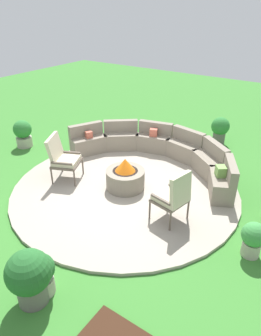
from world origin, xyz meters
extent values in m
plane|color=#387A2D|center=(0.00, 0.00, 0.00)|extent=(24.00, 24.00, 0.00)
cylinder|color=#9E9384|center=(0.00, 0.00, 0.03)|extent=(4.91, 4.91, 0.06)
cylinder|color=gray|center=(0.00, 0.00, 0.27)|extent=(0.84, 0.84, 0.42)
cylinder|color=black|center=(0.00, 0.00, 0.45)|extent=(0.55, 0.55, 0.06)
cone|color=orange|center=(0.00, 0.00, 0.62)|extent=(0.44, 0.44, 0.28)
cube|color=gray|center=(1.82, 0.89, 0.29)|extent=(0.81, 1.03, 0.45)
cube|color=gray|center=(1.95, 0.96, 0.67)|extent=(0.55, 0.90, 0.32)
cube|color=gray|center=(1.25, 1.59, 0.29)|extent=(1.00, 0.92, 0.45)
cube|color=gray|center=(1.34, 1.70, 0.67)|extent=(0.82, 0.70, 0.32)
cube|color=gray|center=(0.44, 1.98, 0.29)|extent=(1.00, 0.64, 0.45)
cube|color=gray|center=(0.48, 2.12, 0.67)|extent=(0.93, 0.36, 0.32)
cube|color=gray|center=(-0.45, 1.97, 0.29)|extent=(1.00, 0.64, 0.45)
cube|color=gray|center=(-0.48, 2.12, 0.67)|extent=(0.93, 0.36, 0.32)
cube|color=gray|center=(-1.26, 1.59, 0.29)|extent=(1.00, 0.93, 0.45)
cube|color=gray|center=(-1.35, 1.70, 0.67)|extent=(0.82, 0.70, 0.32)
cube|color=gray|center=(-1.82, 0.89, 0.29)|extent=(0.81, 1.03, 0.45)
cube|color=gray|center=(-1.95, 0.95, 0.67)|extent=(0.55, 0.90, 0.32)
cube|color=#70A34C|center=(1.77, 0.87, 0.62)|extent=(0.28, 0.28, 0.22)
cube|color=#BC5B47|center=(-0.44, 1.93, 0.61)|extent=(0.25, 0.23, 0.20)
cube|color=#BC5B47|center=(-1.78, 0.86, 0.60)|extent=(0.20, 0.21, 0.17)
cylinder|color=brown|center=(-1.18, -0.07, 0.25)|extent=(0.04, 0.04, 0.38)
cylinder|color=brown|center=(-0.94, -0.60, 0.25)|extent=(0.04, 0.04, 0.38)
cylinder|color=brown|center=(-1.66, -0.28, 0.25)|extent=(0.04, 0.04, 0.38)
cylinder|color=brown|center=(-1.42, -0.81, 0.25)|extent=(0.04, 0.04, 0.38)
cube|color=brown|center=(-1.30, -0.44, 0.47)|extent=(0.77, 0.79, 0.05)
cube|color=beige|center=(-1.30, -0.44, 0.54)|extent=(0.70, 0.73, 0.09)
cube|color=beige|center=(-1.52, -0.54, 0.79)|extent=(0.37, 0.63, 0.65)
cube|color=brown|center=(-1.41, -0.19, 0.60)|extent=(0.46, 0.24, 0.04)
cube|color=brown|center=(-1.19, -0.69, 0.60)|extent=(0.46, 0.24, 0.04)
cylinder|color=brown|center=(1.01, -0.64, 0.25)|extent=(0.04, 0.04, 0.38)
cylinder|color=brown|center=(1.11, -0.13, 0.25)|extent=(0.04, 0.04, 0.38)
cylinder|color=brown|center=(1.49, -0.74, 0.25)|extent=(0.04, 0.04, 0.38)
cylinder|color=brown|center=(1.60, -0.23, 0.25)|extent=(0.04, 0.04, 0.38)
cube|color=brown|center=(1.30, -0.43, 0.47)|extent=(0.63, 0.65, 0.05)
cube|color=beige|center=(1.30, -0.43, 0.54)|extent=(0.58, 0.60, 0.09)
cube|color=beige|center=(1.52, -0.48, 0.79)|extent=(0.23, 0.54, 0.61)
cube|color=brown|center=(1.25, -0.68, 0.60)|extent=(0.45, 0.14, 0.04)
cube|color=brown|center=(1.35, -0.19, 0.60)|extent=(0.45, 0.14, 0.04)
cylinder|color=#A89E8E|center=(2.84, -0.47, 0.13)|extent=(0.30, 0.30, 0.26)
sphere|color=#3D8E42|center=(2.84, -0.47, 0.42)|extent=(0.40, 0.40, 0.40)
cylinder|color=#605B56|center=(0.79, 3.58, 0.17)|extent=(0.35, 0.35, 0.34)
sphere|color=#2D7A33|center=(0.79, 3.58, 0.53)|extent=(0.51, 0.51, 0.51)
sphere|color=#E55638|center=(0.85, 3.58, 0.62)|extent=(0.16, 0.16, 0.16)
cylinder|color=#A89E8E|center=(-3.70, 0.26, 0.14)|extent=(0.44, 0.44, 0.28)
sphere|color=#2D7A33|center=(-3.70, 0.26, 0.52)|extent=(0.50, 0.50, 0.50)
cylinder|color=#605B56|center=(0.60, -3.06, 0.16)|extent=(0.42, 0.42, 0.31)
sphere|color=#236028|center=(0.60, -3.06, 0.54)|extent=(0.62, 0.62, 0.62)
cylinder|color=#A89E8E|center=(0.60, -2.89, 0.13)|extent=(0.35, 0.35, 0.27)
sphere|color=#236028|center=(0.60, -2.89, 0.46)|extent=(0.43, 0.43, 0.43)
camera|label=1|loc=(3.35, -4.71, 3.70)|focal=33.04mm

